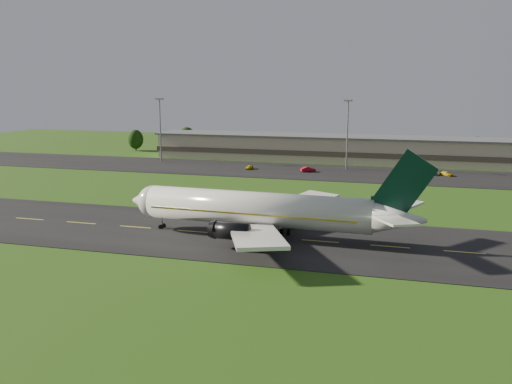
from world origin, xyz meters
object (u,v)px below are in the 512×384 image
(terminal, at_px, (357,150))
(service_vehicle_a, at_px, (249,167))
(light_mast_west, at_px, (160,122))
(light_mast_centre, at_px, (348,126))
(airliner, at_px, (262,210))
(service_vehicle_c, at_px, (436,172))
(service_vehicle_b, at_px, (308,169))
(service_vehicle_d, at_px, (446,174))

(terminal, relative_size, service_vehicle_a, 41.17)
(terminal, distance_m, service_vehicle_a, 38.24)
(light_mast_west, height_order, light_mast_centre, same)
(terminal, bearing_deg, airliner, -93.08)
(light_mast_west, xyz_separation_m, service_vehicle_c, (85.44, -4.39, -11.94))
(service_vehicle_b, bearing_deg, terminal, -51.78)
(service_vehicle_c, height_order, service_vehicle_d, service_vehicle_c)
(service_vehicle_a, bearing_deg, service_vehicle_d, 12.40)
(service_vehicle_b, distance_m, service_vehicle_d, 37.97)
(airliner, relative_size, service_vehicle_b, 12.02)
(terminal, distance_m, light_mast_centre, 18.45)
(terminal, distance_m, service_vehicle_c, 31.80)
(terminal, xyz_separation_m, service_vehicle_a, (-28.84, -24.90, -3.29))
(light_mast_west, distance_m, service_vehicle_c, 86.38)
(airliner, distance_m, service_vehicle_d, 81.17)
(service_vehicle_c, bearing_deg, service_vehicle_d, 16.84)
(airliner, bearing_deg, light_mast_west, 127.09)
(service_vehicle_c, distance_m, service_vehicle_d, 2.85)
(service_vehicle_a, bearing_deg, light_mast_west, 174.07)
(service_vehicle_b, xyz_separation_m, service_vehicle_d, (37.80, 3.49, -0.12))
(airliner, xyz_separation_m, service_vehicle_d, (31.84, 74.55, -3.98))
(airliner, height_order, service_vehicle_b, airliner)
(airliner, xyz_separation_m, light_mast_west, (-56.22, 80.03, 8.08))
(service_vehicle_c, xyz_separation_m, service_vehicle_d, (2.63, -1.09, -0.11))
(light_mast_centre, distance_m, service_vehicle_c, 28.44)
(airliner, bearing_deg, service_vehicle_d, 68.88)
(airliner, relative_size, service_vehicle_a, 14.56)
(service_vehicle_a, bearing_deg, light_mast_centre, 26.68)
(service_vehicle_a, bearing_deg, airliner, -62.59)
(terminal, xyz_separation_m, service_vehicle_d, (26.66, -21.66, -3.31))
(light_mast_west, relative_size, service_vehicle_c, 4.08)
(service_vehicle_c, bearing_deg, service_vehicle_b, -133.22)
(service_vehicle_a, distance_m, service_vehicle_c, 53.05)
(terminal, xyz_separation_m, light_mast_centre, (-1.40, -16.18, 8.75))
(terminal, bearing_deg, service_vehicle_b, -113.89)
(service_vehicle_a, relative_size, service_vehicle_c, 0.71)
(light_mast_west, bearing_deg, service_vehicle_a, -14.99)
(terminal, relative_size, light_mast_west, 7.13)
(airliner, height_order, service_vehicle_c, airliner)
(service_vehicle_b, height_order, service_vehicle_d, service_vehicle_b)
(airliner, distance_m, light_mast_centre, 80.53)
(light_mast_west, distance_m, light_mast_centre, 60.00)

